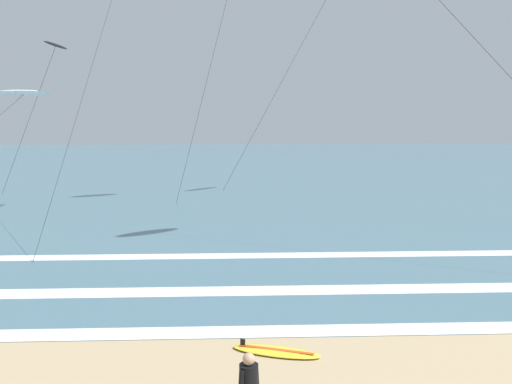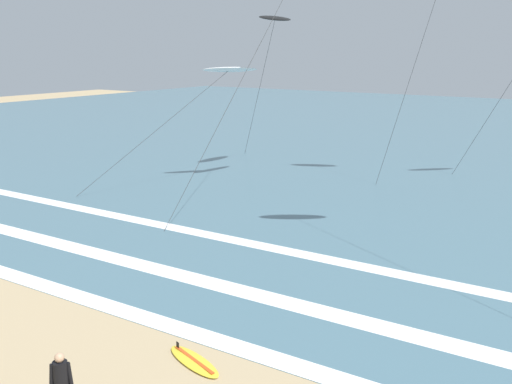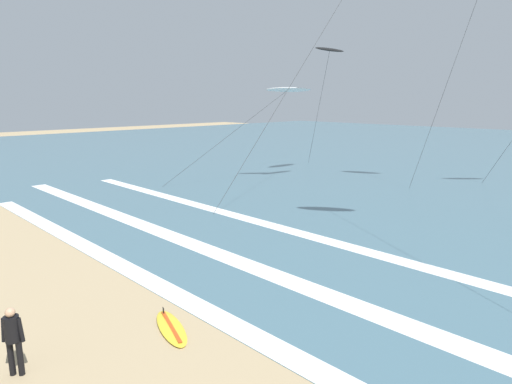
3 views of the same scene
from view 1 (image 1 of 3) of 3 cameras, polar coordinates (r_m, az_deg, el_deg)
ocean_surface at (r=58.42m, az=-2.50°, el=2.55°), size 140.00×90.00×0.01m
wave_foam_shoreline at (r=14.68m, az=2.03°, el=-14.06°), size 38.58×0.79×0.01m
wave_foam_mid_break at (r=17.82m, az=-7.40°, el=-10.09°), size 41.74×0.95×0.01m
wave_foam_outer_break at (r=21.97m, az=-0.72°, el=-6.54°), size 43.43×0.82×0.01m
surfboard_near_water at (r=13.48m, az=2.07°, el=-15.99°), size 2.18×1.25×0.25m
kite_black_mid_center at (r=36.32m, az=-19.83°, el=13.87°), size 6.23×6.58×9.81m
kite_white_far_right at (r=32.34m, az=-22.61°, el=9.28°), size 6.21×9.04×6.85m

